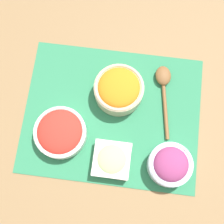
% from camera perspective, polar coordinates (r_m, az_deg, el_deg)
% --- Properties ---
extents(ground_plane, '(3.00, 3.00, 0.00)m').
position_cam_1_polar(ground_plane, '(1.02, -0.00, -0.47)').
color(ground_plane, olive).
extents(placemat, '(0.57, 0.45, 0.00)m').
position_cam_1_polar(placemat, '(1.02, -0.00, -0.44)').
color(placemat, '#2D7A51').
rests_on(placemat, ground_plane).
extents(cucumber_bowl, '(0.12, 0.12, 0.05)m').
position_cam_1_polar(cucumber_bowl, '(0.97, -0.05, -8.71)').
color(cucumber_bowl, silver).
rests_on(cucumber_bowl, placemat).
extents(onion_bowl, '(0.13, 0.13, 0.08)m').
position_cam_1_polar(onion_bowl, '(0.97, 10.57, -9.44)').
color(onion_bowl, silver).
rests_on(onion_bowl, placemat).
extents(carrot_bowl, '(0.16, 0.16, 0.08)m').
position_cam_1_polar(carrot_bowl, '(1.00, 1.26, 4.17)').
color(carrot_bowl, '#C6B28E').
rests_on(carrot_bowl, placemat).
extents(tomato_bowl, '(0.16, 0.16, 0.07)m').
position_cam_1_polar(tomato_bowl, '(0.99, -9.46, -3.70)').
color(tomato_bowl, white).
rests_on(tomato_bowl, placemat).
extents(wooden_spoon, '(0.07, 0.25, 0.03)m').
position_cam_1_polar(wooden_spoon, '(1.05, 9.42, 5.21)').
color(wooden_spoon, brown).
rests_on(wooden_spoon, placemat).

